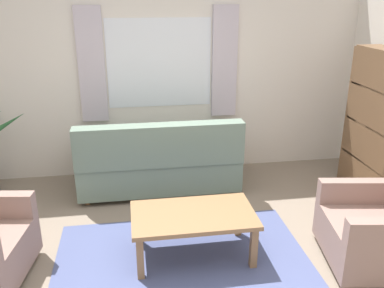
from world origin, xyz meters
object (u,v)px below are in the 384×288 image
(coffee_table, at_px, (193,219))
(couch, at_px, (159,162))
(bookshelf, at_px, (377,125))
(armchair_right, at_px, (382,228))

(coffee_table, bearing_deg, couch, 97.91)
(couch, height_order, coffee_table, couch)
(couch, xyz_separation_m, bookshelf, (2.43, -0.52, 0.51))
(armchair_right, distance_m, bookshelf, 1.47)
(bookshelf, bearing_deg, couch, 77.82)
(armchair_right, bearing_deg, couch, -125.23)
(couch, height_order, armchair_right, couch)
(coffee_table, bearing_deg, armchair_right, -12.53)
(coffee_table, relative_size, bookshelf, 0.64)
(couch, xyz_separation_m, armchair_right, (1.80, -1.74, -0.01))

